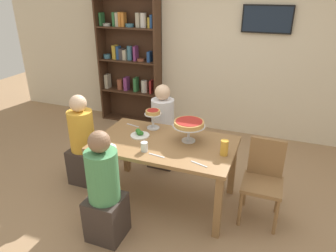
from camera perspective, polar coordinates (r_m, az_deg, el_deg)
name	(u,v)px	position (r m, az deg, el deg)	size (l,w,h in m)	color
ground_plane	(165,198)	(3.76, -0.56, -13.07)	(12.00, 12.00, 0.00)	#9E7A56
rear_partition	(215,47)	(5.18, 8.59, 14.19)	(8.00, 0.12, 2.80)	beige
dining_table	(165,150)	(3.41, -0.60, -4.41)	(1.51, 0.89, 0.74)	olive
bookshelf	(130,58)	(5.55, -7.03, 12.23)	(1.10, 0.30, 2.21)	#422819
television	(267,19)	(4.92, 17.78, 18.21)	(0.71, 0.05, 0.39)	black
diner_head_west	(83,146)	(3.95, -15.29, -3.59)	(0.34, 0.34, 1.15)	#382D28
diner_far_left	(163,132)	(4.18, -0.96, -1.09)	(0.34, 0.34, 1.15)	#382D28
diner_near_left	(105,195)	(3.05, -11.59, -12.25)	(0.34, 0.34, 1.15)	#382D28
chair_head_east	(263,177)	(3.39, 17.15, -8.91)	(0.40, 0.40, 0.87)	olive
deep_dish_pizza_stand	(189,125)	(3.31, 3.87, 0.27)	(0.35, 0.35, 0.24)	silver
personal_pizza_stand	(153,115)	(3.63, -2.79, 2.03)	(0.20, 0.20, 0.23)	silver
salad_plate_near_diner	(105,148)	(3.29, -11.45, -3.90)	(0.23, 0.23, 0.07)	white
salad_plate_far_diner	(140,134)	(3.51, -5.23, -1.46)	(0.21, 0.21, 0.07)	white
beer_glass_amber_tall	(224,148)	(3.13, 10.31, -3.95)	(0.08, 0.08, 0.16)	gold
water_glass_clear_near	(144,147)	(3.17, -4.37, -3.82)	(0.07, 0.07, 0.10)	white
cutlery_fork_near	(199,164)	(2.98, 5.72, -6.96)	(0.18, 0.02, 0.01)	silver
cutlery_knife_near	(133,125)	(3.79, -6.50, 0.14)	(0.18, 0.02, 0.01)	silver
cutlery_fork_far	(157,155)	(3.10, -2.11, -5.43)	(0.18, 0.02, 0.01)	silver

